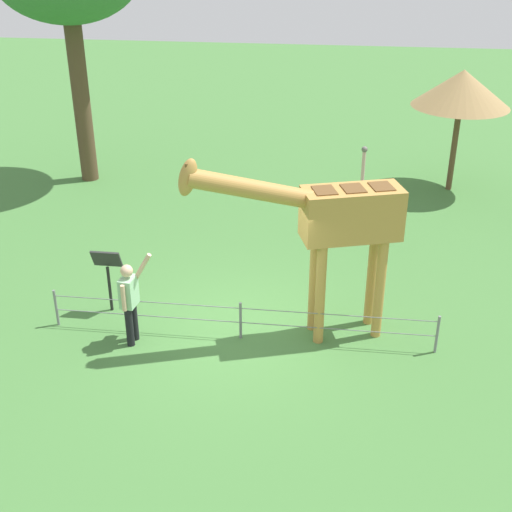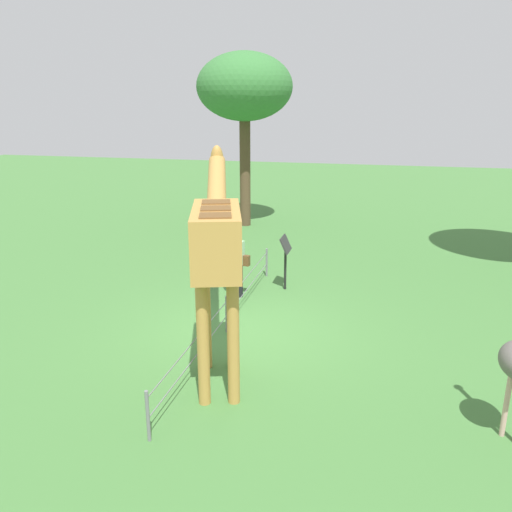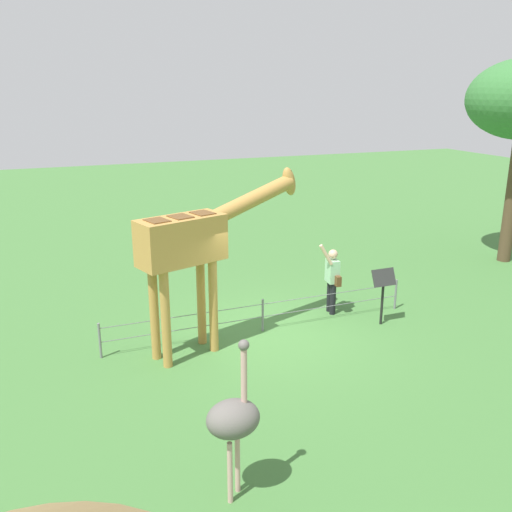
% 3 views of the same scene
% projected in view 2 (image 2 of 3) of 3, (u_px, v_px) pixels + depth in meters
% --- Properties ---
extents(ground_plane, '(60.00, 60.00, 0.00)m').
position_uv_depth(ground_plane, '(239.00, 333.00, 10.03)').
color(ground_plane, '#427538').
extents(giraffe, '(3.80, 1.62, 3.59)m').
position_uv_depth(giraffe, '(217.00, 241.00, 7.90)').
color(giraffe, '#BC8942').
rests_on(giraffe, ground_plane).
extents(visitor, '(0.57, 0.59, 1.78)m').
position_uv_depth(visitor, '(236.00, 259.00, 11.70)').
color(visitor, black).
rests_on(visitor, ground_plane).
extents(tree_northeast, '(3.32, 3.32, 6.04)m').
position_uv_depth(tree_northeast, '(245.00, 89.00, 17.58)').
color(tree_northeast, brown).
rests_on(tree_northeast, ground_plane).
extents(info_sign, '(0.56, 0.21, 1.32)m').
position_uv_depth(info_sign, '(286.00, 252.00, 12.14)').
color(info_sign, black).
rests_on(info_sign, ground_plane).
extents(wire_fence, '(7.05, 0.05, 0.75)m').
position_uv_depth(wire_fence, '(227.00, 313.00, 9.98)').
color(wire_fence, slate).
rests_on(wire_fence, ground_plane).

